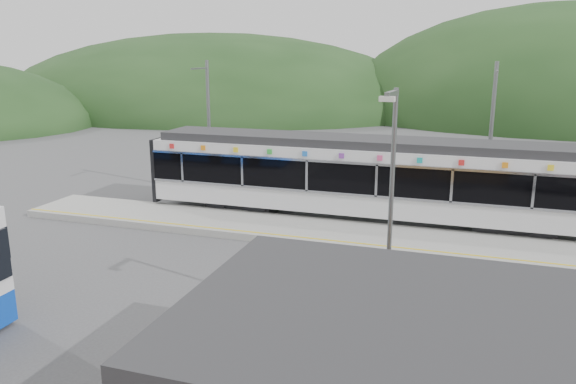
% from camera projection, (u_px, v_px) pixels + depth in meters
% --- Properties ---
extents(ground, '(120.00, 120.00, 0.00)m').
position_uv_depth(ground, '(282.00, 262.00, 20.33)').
color(ground, '#4C4C4F').
rests_on(ground, ground).
extents(hills, '(146.00, 149.00, 26.00)m').
position_uv_depth(hills, '(464.00, 235.00, 23.31)').
color(hills, '#1E3D19').
rests_on(hills, ground).
extents(platform, '(26.00, 3.20, 0.30)m').
position_uv_depth(platform, '(308.00, 231.00, 23.33)').
color(platform, '#9E9E99').
rests_on(platform, ground).
extents(yellow_line, '(26.00, 0.10, 0.01)m').
position_uv_depth(yellow_line, '(298.00, 237.00, 22.10)').
color(yellow_line, yellow).
rests_on(yellow_line, platform).
extents(train, '(20.44, 3.01, 3.74)m').
position_uv_depth(train, '(371.00, 176.00, 24.72)').
color(train, black).
rests_on(train, ground).
extents(catenary_mast_west, '(0.18, 1.80, 7.00)m').
position_uv_depth(catenary_mast_west, '(209.00, 125.00, 29.47)').
color(catenary_mast_west, slate).
rests_on(catenary_mast_west, ground).
extents(catenary_mast_east, '(0.18, 1.80, 7.00)m').
position_uv_depth(catenary_mast_east, '(491.00, 138.00, 25.21)').
color(catenary_mast_east, slate).
rests_on(catenary_mast_east, ground).
extents(lamp_post, '(0.36, 1.14, 6.53)m').
position_uv_depth(lamp_post, '(391.00, 195.00, 14.04)').
color(lamp_post, slate).
rests_on(lamp_post, ground).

